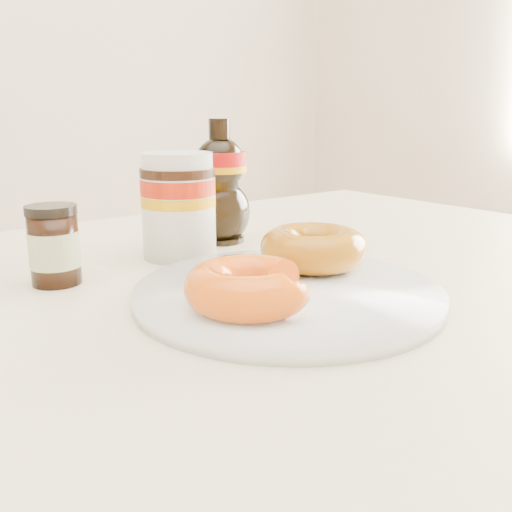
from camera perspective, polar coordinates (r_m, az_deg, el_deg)
dining_table at (r=0.60m, az=-6.63°, el=-11.89°), size 1.40×0.90×0.75m
plate at (r=0.56m, az=3.17°, el=-3.70°), size 0.30×0.30×0.01m
donut_bitten at (r=0.49m, az=-0.77°, el=-3.08°), size 0.11×0.11×0.04m
donut_whole at (r=0.62m, az=5.77°, el=0.85°), size 0.15×0.15×0.04m
nutella_jar at (r=0.72m, az=-7.76°, el=5.43°), size 0.09×0.09×0.13m
syrup_bottle at (r=0.80m, az=-3.60°, el=7.44°), size 0.10×0.09×0.17m
dark_jar at (r=0.64m, az=-19.54°, el=0.96°), size 0.05×0.05×0.09m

